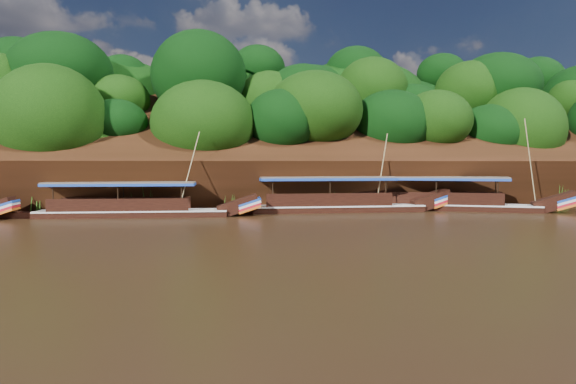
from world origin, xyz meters
name	(u,v)px	position (x,y,z in m)	size (l,w,h in m)	color
ground	(368,224)	(0.00, 0.00, 0.00)	(160.00, 160.00, 0.00)	black
riverbank	(284,180)	(-0.01, 22.73, 1.89)	(120.00, 30.06, 19.40)	black
boat_0	(459,203)	(10.13, 7.36, 0.58)	(14.79, 9.42, 7.23)	black
boat_1	(348,204)	(1.57, 8.23, 0.59)	(15.17, 3.44, 6.21)	black
boat_2	(144,209)	(-12.97, 7.67, 0.53)	(14.93, 3.72, 6.17)	black
reeds	(279,200)	(-3.38, 9.45, 0.89)	(49.67, 2.17, 2.09)	#356E1B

